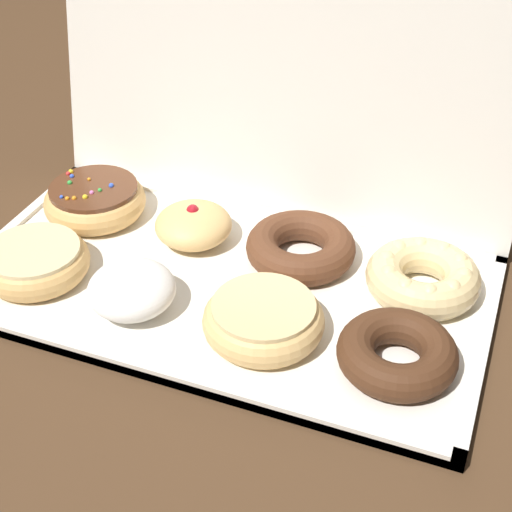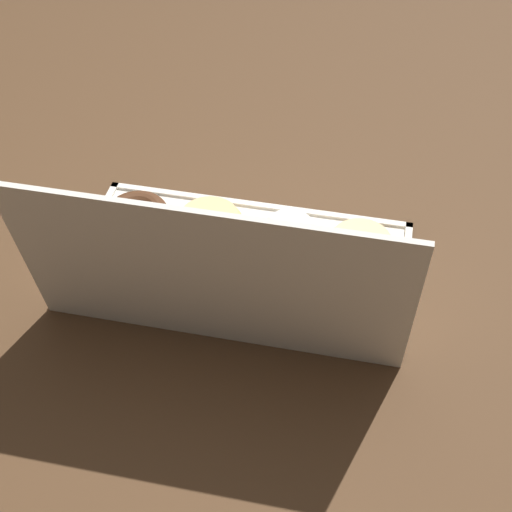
{
  "view_description": "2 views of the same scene",
  "coord_description": "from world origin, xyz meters",
  "px_view_note": "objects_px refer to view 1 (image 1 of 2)",
  "views": [
    {
      "loc": [
        0.26,
        -0.57,
        0.51
      ],
      "look_at": [
        0.03,
        0.03,
        0.03
      ],
      "focal_mm": 53.68,
      "sensor_mm": 36.0,
      "label": 1
    },
    {
      "loc": [
        -0.19,
        0.82,
        0.88
      ],
      "look_at": [
        -0.03,
        0.01,
        0.04
      ],
      "focal_mm": 51.65,
      "sensor_mm": 36.0,
      "label": 2
    }
  ],
  "objects_px": {
    "sprinkle_donut_4": "(95,200)",
    "glazed_ring_donut_2": "(264,319)",
    "chocolate_cake_ring_donut_6": "(301,247)",
    "glazed_ring_donut_0": "(35,261)",
    "chocolate_cake_ring_donut_3": "(397,353)",
    "donut_box": "(224,287)",
    "powdered_filled_donut_1": "(132,289)",
    "cruller_donut_7": "(423,276)",
    "jelly_filled_donut_5": "(193,225)"
  },
  "relations": [
    {
      "from": "powdered_filled_donut_1",
      "to": "sprinkle_donut_4",
      "type": "bearing_deg",
      "value": 132.3
    },
    {
      "from": "glazed_ring_donut_2",
      "to": "chocolate_cake_ring_donut_6",
      "type": "distance_m",
      "value": 0.13
    },
    {
      "from": "glazed_ring_donut_2",
      "to": "jelly_filled_donut_5",
      "type": "bearing_deg",
      "value": 137.18
    },
    {
      "from": "glazed_ring_donut_0",
      "to": "chocolate_cake_ring_donut_3",
      "type": "xyz_separation_m",
      "value": [
        0.38,
        0.0,
        -0.0
      ]
    },
    {
      "from": "chocolate_cake_ring_donut_6",
      "to": "cruller_donut_7",
      "type": "distance_m",
      "value": 0.13
    },
    {
      "from": "glazed_ring_donut_2",
      "to": "jelly_filled_donut_5",
      "type": "relative_size",
      "value": 1.36
    },
    {
      "from": "glazed_ring_donut_0",
      "to": "chocolate_cake_ring_donut_6",
      "type": "bearing_deg",
      "value": 26.62
    },
    {
      "from": "sprinkle_donut_4",
      "to": "powdered_filled_donut_1",
      "type": "bearing_deg",
      "value": -47.7
    },
    {
      "from": "glazed_ring_donut_2",
      "to": "cruller_donut_7",
      "type": "xyz_separation_m",
      "value": [
        0.13,
        0.12,
        0.0
      ]
    },
    {
      "from": "powdered_filled_donut_1",
      "to": "jelly_filled_donut_5",
      "type": "height_order",
      "value": "same"
    },
    {
      "from": "chocolate_cake_ring_donut_6",
      "to": "glazed_ring_donut_2",
      "type": "bearing_deg",
      "value": -87.71
    },
    {
      "from": "sprinkle_donut_4",
      "to": "jelly_filled_donut_5",
      "type": "distance_m",
      "value": 0.13
    },
    {
      "from": "donut_box",
      "to": "glazed_ring_donut_0",
      "type": "distance_m",
      "value": 0.2
    },
    {
      "from": "chocolate_cake_ring_donut_6",
      "to": "cruller_donut_7",
      "type": "height_order",
      "value": "cruller_donut_7"
    },
    {
      "from": "jelly_filled_donut_5",
      "to": "cruller_donut_7",
      "type": "distance_m",
      "value": 0.26
    },
    {
      "from": "chocolate_cake_ring_donut_3",
      "to": "chocolate_cake_ring_donut_6",
      "type": "height_order",
      "value": "same"
    },
    {
      "from": "donut_box",
      "to": "powdered_filled_donut_1",
      "type": "xyz_separation_m",
      "value": [
        -0.07,
        -0.07,
        0.03
      ]
    },
    {
      "from": "chocolate_cake_ring_donut_3",
      "to": "sprinkle_donut_4",
      "type": "distance_m",
      "value": 0.4
    },
    {
      "from": "donut_box",
      "to": "cruller_donut_7",
      "type": "height_order",
      "value": "cruller_donut_7"
    },
    {
      "from": "glazed_ring_donut_0",
      "to": "glazed_ring_donut_2",
      "type": "height_order",
      "value": "glazed_ring_donut_2"
    },
    {
      "from": "glazed_ring_donut_0",
      "to": "jelly_filled_donut_5",
      "type": "relative_size",
      "value": 1.33
    },
    {
      "from": "donut_box",
      "to": "glazed_ring_donut_2",
      "type": "relative_size",
      "value": 4.66
    },
    {
      "from": "sprinkle_donut_4",
      "to": "cruller_donut_7",
      "type": "bearing_deg",
      "value": -1.0
    },
    {
      "from": "glazed_ring_donut_0",
      "to": "jelly_filled_donut_5",
      "type": "bearing_deg",
      "value": 42.77
    },
    {
      "from": "chocolate_cake_ring_donut_6",
      "to": "glazed_ring_donut_0",
      "type": "bearing_deg",
      "value": -153.38
    },
    {
      "from": "glazed_ring_donut_2",
      "to": "sprinkle_donut_4",
      "type": "relative_size",
      "value": 0.99
    },
    {
      "from": "glazed_ring_donut_0",
      "to": "sprinkle_donut_4",
      "type": "relative_size",
      "value": 0.97
    },
    {
      "from": "donut_box",
      "to": "sprinkle_donut_4",
      "type": "xyz_separation_m",
      "value": [
        -0.19,
        0.07,
        0.02
      ]
    },
    {
      "from": "glazed_ring_donut_0",
      "to": "sprinkle_donut_4",
      "type": "xyz_separation_m",
      "value": [
        -0.0,
        0.12,
        0.0
      ]
    },
    {
      "from": "donut_box",
      "to": "powdered_filled_donut_1",
      "type": "relative_size",
      "value": 6.22
    },
    {
      "from": "jelly_filled_donut_5",
      "to": "cruller_donut_7",
      "type": "xyz_separation_m",
      "value": [
        0.26,
        -0.0,
        -0.0
      ]
    },
    {
      "from": "glazed_ring_donut_0",
      "to": "glazed_ring_donut_2",
      "type": "bearing_deg",
      "value": -0.14
    },
    {
      "from": "chocolate_cake_ring_donut_6",
      "to": "powdered_filled_donut_1",
      "type": "bearing_deg",
      "value": -133.81
    },
    {
      "from": "sprinkle_donut_4",
      "to": "cruller_donut_7",
      "type": "height_order",
      "value": "sprinkle_donut_4"
    },
    {
      "from": "glazed_ring_donut_2",
      "to": "sprinkle_donut_4",
      "type": "bearing_deg",
      "value": 154.12
    },
    {
      "from": "sprinkle_donut_4",
      "to": "glazed_ring_donut_2",
      "type": "bearing_deg",
      "value": -25.88
    },
    {
      "from": "powdered_filled_donut_1",
      "to": "cruller_donut_7",
      "type": "xyz_separation_m",
      "value": [
        0.26,
        0.13,
        -0.0
      ]
    },
    {
      "from": "glazed_ring_donut_0",
      "to": "glazed_ring_donut_2",
      "type": "relative_size",
      "value": 0.98
    },
    {
      "from": "donut_box",
      "to": "sprinkle_donut_4",
      "type": "bearing_deg",
      "value": 160.94
    },
    {
      "from": "cruller_donut_7",
      "to": "jelly_filled_donut_5",
      "type": "bearing_deg",
      "value": 179.9
    },
    {
      "from": "jelly_filled_donut_5",
      "to": "glazed_ring_donut_0",
      "type": "bearing_deg",
      "value": -137.23
    },
    {
      "from": "donut_box",
      "to": "chocolate_cake_ring_donut_3",
      "type": "xyz_separation_m",
      "value": [
        0.19,
        -0.06,
        0.02
      ]
    },
    {
      "from": "chocolate_cake_ring_donut_3",
      "to": "chocolate_cake_ring_donut_6",
      "type": "distance_m",
      "value": 0.18
    },
    {
      "from": "glazed_ring_donut_0",
      "to": "jelly_filled_donut_5",
      "type": "xyz_separation_m",
      "value": [
        0.13,
        0.12,
        0.0
      ]
    },
    {
      "from": "sprinkle_donut_4",
      "to": "jelly_filled_donut_5",
      "type": "xyz_separation_m",
      "value": [
        0.13,
        -0.01,
        0.0
      ]
    },
    {
      "from": "glazed_ring_donut_0",
      "to": "chocolate_cake_ring_donut_3",
      "type": "height_order",
      "value": "same"
    },
    {
      "from": "sprinkle_donut_4",
      "to": "cruller_donut_7",
      "type": "relative_size",
      "value": 1.02
    },
    {
      "from": "chocolate_cake_ring_donut_3",
      "to": "chocolate_cake_ring_donut_6",
      "type": "relative_size",
      "value": 0.93
    },
    {
      "from": "glazed_ring_donut_0",
      "to": "chocolate_cake_ring_donut_3",
      "type": "bearing_deg",
      "value": 0.22
    },
    {
      "from": "donut_box",
      "to": "sprinkle_donut_4",
      "type": "distance_m",
      "value": 0.2
    }
  ]
}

